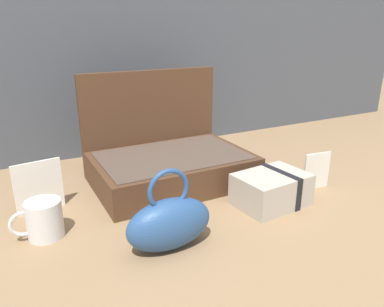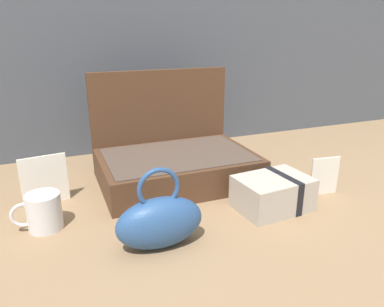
{
  "view_description": "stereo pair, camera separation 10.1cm",
  "coord_description": "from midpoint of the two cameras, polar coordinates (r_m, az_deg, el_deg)",
  "views": [
    {
      "loc": [
        -0.43,
        -0.86,
        0.49
      ],
      "look_at": [
        0.02,
        -0.02,
        0.16
      ],
      "focal_mm": 34.3,
      "sensor_mm": 36.0,
      "label": 1
    },
    {
      "loc": [
        -0.34,
        -0.91,
        0.49
      ],
      "look_at": [
        0.02,
        -0.02,
        0.16
      ],
      "focal_mm": 34.3,
      "sensor_mm": 36.0,
      "label": 2
    }
  ],
  "objects": [
    {
      "name": "info_card_left",
      "position": [
        1.2,
        16.57,
        -2.64
      ],
      "size": [
        0.09,
        0.02,
        0.12
      ],
      "primitive_type": "cube",
      "rotation": [
        0.0,
        0.0,
        -0.13
      ],
      "color": "silver",
      "rests_on": "ground_plane"
    },
    {
      "name": "cream_toiletry_bag",
      "position": [
        1.07,
        9.72,
        -5.56
      ],
      "size": [
        0.21,
        0.16,
        0.1
      ],
      "color": "#B2A899",
      "rests_on": "ground_plane"
    },
    {
      "name": "open_suitcase",
      "position": [
        1.22,
        -6.16,
        -0.84
      ],
      "size": [
        0.49,
        0.35,
        0.35
      ],
      "color": "#4C301E",
      "rests_on": "ground_plane"
    },
    {
      "name": "ground_plane",
      "position": [
        1.08,
        -3.96,
        -7.82
      ],
      "size": [
        6.0,
        6.0,
        0.0
      ],
      "primitive_type": "plane",
      "color": "#8C6D4C"
    },
    {
      "name": "coffee_mug",
      "position": [
        0.99,
        -24.9,
        -9.28
      ],
      "size": [
        0.12,
        0.09,
        0.09
      ],
      "color": "silver",
      "rests_on": "ground_plane"
    },
    {
      "name": "poster_card_right",
      "position": [
        1.12,
        -25.19,
        -4.73
      ],
      "size": [
        0.13,
        0.02,
        0.15
      ],
      "primitive_type": "cube",
      "rotation": [
        0.0,
        0.0,
        0.13
      ],
      "color": "white",
      "rests_on": "ground_plane"
    },
    {
      "name": "teal_pouch_handbag",
      "position": [
        0.86,
        -6.98,
        -10.71
      ],
      "size": [
        0.21,
        0.1,
        0.2
      ],
      "color": "#284C7F",
      "rests_on": "ground_plane"
    }
  ]
}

